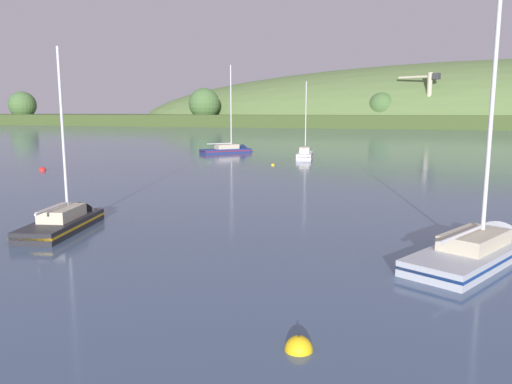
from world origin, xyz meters
TOP-DOWN VIEW (x-y plane):
  - dockside_crane at (9.34, 217.01)m, footprint 16.50×7.46m
  - sailboat_near_mooring at (-1.55, 26.03)m, footprint 4.06×7.48m
  - sailboat_midwater_white at (-14.05, 76.48)m, footprint 7.85×8.48m
  - sailboat_far_left at (-0.79, 72.32)m, footprint 3.39×7.15m
  - sailboat_outer_reach at (19.81, 28.26)m, footprint 6.15×9.32m
  - mooring_buoy_midchannel at (-23.74, 46.63)m, footprint 0.79×0.79m
  - mooring_buoy_off_fishing_boat at (-1.64, 60.86)m, footprint 0.46×0.46m
  - mooring_buoy_far_upstream at (14.62, 16.81)m, footprint 0.78×0.78m

SIDE VIEW (x-z plane):
  - mooring_buoy_midchannel at x=-23.74m, z-range -0.43..0.43m
  - mooring_buoy_far_upstream at x=14.62m, z-range -0.43..0.43m
  - mooring_buoy_off_fishing_boat at x=-1.64m, z-range -0.27..0.27m
  - sailboat_midwater_white at x=-14.05m, z-range -7.30..7.64m
  - sailboat_outer_reach at x=19.81m, z-range -6.70..7.14m
  - sailboat_near_mooring at x=-1.55m, z-range -5.14..5.67m
  - sailboat_far_left at x=-0.79m, z-range -5.42..6.04m
  - dockside_crane at x=9.34m, z-range 0.02..21.88m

